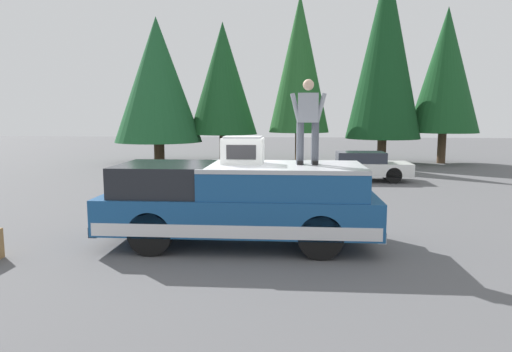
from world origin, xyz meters
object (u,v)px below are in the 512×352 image
pickup_truck (240,202)px  compressor_unit (243,150)px  parked_car_white (358,166)px  person_on_truck_bed (308,119)px

pickup_truck → compressor_unit: 1.06m
pickup_truck → compressor_unit: size_ratio=6.60×
pickup_truck → parked_car_white: size_ratio=1.35×
parked_car_white → compressor_unit: bearing=158.5°
person_on_truck_bed → parked_car_white: 9.92m
pickup_truck → parked_car_white: bearing=-21.4°
compressor_unit → parked_car_white: compressor_unit is taller
compressor_unit → person_on_truck_bed: person_on_truck_bed is taller
parked_car_white → pickup_truck: bearing=158.6°
compressor_unit → parked_car_white: bearing=-21.5°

